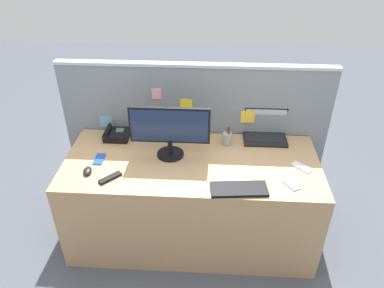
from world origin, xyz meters
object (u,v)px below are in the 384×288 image
object	(u,v)px
computer_mouse_right_hand	(87,171)
cell_phone_silver_slab	(291,185)
laptop	(265,130)
cell_phone_white_slab	(302,167)
keyboard_main	(239,189)
pen_cup	(227,139)
tv_remote	(110,178)
desk_phone	(116,134)
desktop_monitor	(170,129)
cell_phone_blue_case	(99,159)

from	to	relation	value
computer_mouse_right_hand	cell_phone_silver_slab	xyz separation A→B (m)	(1.43, -0.05, -0.01)
laptop	computer_mouse_right_hand	xyz separation A→B (m)	(-1.31, -0.57, -0.04)
laptop	cell_phone_white_slab	world-z (taller)	laptop
keyboard_main	pen_cup	bearing A→B (deg)	91.74
pen_cup	tv_remote	size ratio (longest dim) A/B	1.04
desk_phone	pen_cup	world-z (taller)	pen_cup
keyboard_main	cell_phone_white_slab	world-z (taller)	keyboard_main
desktop_monitor	cell_phone_silver_slab	bearing A→B (deg)	-20.20
computer_mouse_right_hand	tv_remote	world-z (taller)	computer_mouse_right_hand
cell_phone_white_slab	tv_remote	distance (m)	1.38
computer_mouse_right_hand	pen_cup	distance (m)	1.09
keyboard_main	desktop_monitor	bearing A→B (deg)	136.37
desk_phone	cell_phone_silver_slab	world-z (taller)	desk_phone
computer_mouse_right_hand	cell_phone_blue_case	size ratio (longest dim) A/B	0.71
pen_cup	cell_phone_blue_case	distance (m)	1.00
desk_phone	cell_phone_silver_slab	xyz separation A→B (m)	(1.33, -0.52, -0.03)
keyboard_main	computer_mouse_right_hand	distance (m)	1.08
laptop	keyboard_main	size ratio (longest dim) A/B	0.91
desktop_monitor	cell_phone_silver_slab	size ratio (longest dim) A/B	4.65
pen_cup	cell_phone_blue_case	size ratio (longest dim) A/B	1.26
keyboard_main	cell_phone_white_slab	distance (m)	0.55
computer_mouse_right_hand	cell_phone_white_slab	size ratio (longest dim) A/B	0.67
cell_phone_blue_case	desktop_monitor	bearing A→B (deg)	11.08
keyboard_main	cell_phone_silver_slab	world-z (taller)	keyboard_main
pen_cup	tv_remote	bearing A→B (deg)	-148.99
desk_phone	computer_mouse_right_hand	world-z (taller)	desk_phone
cell_phone_blue_case	tv_remote	world-z (taller)	tv_remote
desktop_monitor	keyboard_main	bearing A→B (deg)	-38.17
cell_phone_blue_case	keyboard_main	bearing A→B (deg)	-15.75
cell_phone_white_slab	desktop_monitor	bearing A→B (deg)	127.76
desktop_monitor	desk_phone	bearing A→B (deg)	156.59
desktop_monitor	desk_phone	xyz separation A→B (m)	(-0.47, 0.20, -0.19)
keyboard_main	computer_mouse_right_hand	size ratio (longest dim) A/B	3.81
computer_mouse_right_hand	pen_cup	world-z (taller)	pen_cup
keyboard_main	cell_phone_silver_slab	bearing A→B (deg)	6.89
cell_phone_blue_case	tv_remote	size ratio (longest dim) A/B	0.83
cell_phone_blue_case	cell_phone_white_slab	bearing A→B (deg)	-0.19
laptop	desk_phone	world-z (taller)	laptop
laptop	desk_phone	xyz separation A→B (m)	(-1.21, -0.10, -0.02)
desktop_monitor	cell_phone_blue_case	bearing A→B (deg)	-169.16
desktop_monitor	cell_phone_silver_slab	xyz separation A→B (m)	(0.86, -0.32, -0.22)
desktop_monitor	computer_mouse_right_hand	xyz separation A→B (m)	(-0.57, -0.27, -0.21)
computer_mouse_right_hand	cell_phone_silver_slab	size ratio (longest dim) A/B	0.78
pen_cup	cell_phone_silver_slab	bearing A→B (deg)	-48.41
desk_phone	cell_phone_blue_case	distance (m)	0.31
cell_phone_blue_case	cell_phone_white_slab	size ratio (longest dim) A/B	0.93
cell_phone_white_slab	cell_phone_silver_slab	bearing A→B (deg)	-163.73
keyboard_main	cell_phone_white_slab	xyz separation A→B (m)	(0.47, 0.28, -0.01)
pen_cup	cell_phone_silver_slab	world-z (taller)	pen_cup
laptop	keyboard_main	bearing A→B (deg)	-108.79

